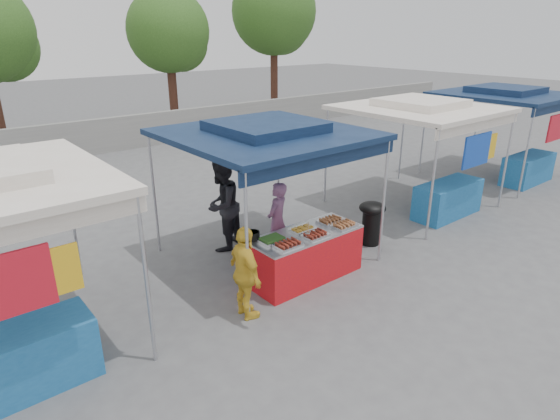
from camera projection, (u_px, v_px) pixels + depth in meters
ground_plane at (301, 275)px, 8.26m from camera, size 80.00×80.00×0.00m
back_wall at (88, 138)px, 16.00m from camera, size 40.00×0.25×1.20m
main_canopy at (267, 133)px, 8.11m from camera, size 3.20×3.20×2.57m
neighbor_stall_right at (432, 144)px, 10.76m from camera, size 3.20×3.20×2.57m
neighbor_stall_far at (515, 123)px, 13.11m from camera, size 3.20×3.20×2.57m
tree_2 at (171, 34)px, 18.95m from camera, size 3.39×3.30×5.67m
tree_3 at (276, 15)px, 22.26m from camera, size 3.99×3.99×6.86m
vendor_table at (306, 255)px, 8.04m from camera, size 2.00×0.80×0.85m
food_tray_fl at (288, 245)px, 7.36m from camera, size 0.42×0.30×0.07m
food_tray_fm at (315, 235)px, 7.70m from camera, size 0.42×0.30×0.07m
food_tray_fr at (344, 225)px, 8.09m from camera, size 0.42×0.30×0.07m
food_tray_bl at (272, 240)px, 7.54m from camera, size 0.42×0.30×0.07m
food_tray_bm at (302, 229)px, 7.94m from camera, size 0.42×0.30×0.07m
food_tray_br at (330, 221)px, 8.29m from camera, size 0.42×0.30×0.07m
cooking_pot at (253, 236)px, 7.60m from camera, size 0.23×0.23×0.14m
skewer_cup at (308, 236)px, 7.64m from camera, size 0.08×0.08×0.10m
wok_burner at (372, 219)px, 9.29m from camera, size 0.53×0.53×0.90m
crate_left at (261, 265)px, 8.31m from camera, size 0.46×0.32×0.28m
crate_right at (290, 251)px, 8.83m from camera, size 0.49×0.34×0.30m
crate_stacked at (290, 237)px, 8.72m from camera, size 0.47×0.33×0.28m
vendor_woman at (277, 222)px, 8.60m from camera, size 0.64×0.55×1.50m
helper_man at (222, 205)px, 8.98m from camera, size 1.10×1.03×1.80m
customer_person at (246, 273)px, 6.81m from camera, size 0.48×0.90×1.46m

